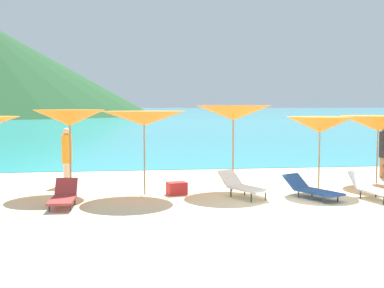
{
  "coord_description": "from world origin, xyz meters",
  "views": [
    {
      "loc": [
        -4.06,
        -10.36,
        2.38
      ],
      "look_at": [
        -2.15,
        4.08,
        1.2
      ],
      "focal_mm": 44.64,
      "sensor_mm": 36.0,
      "label": 1
    }
  ],
  "objects_px": {
    "umbrella_4": "(320,125)",
    "cooler_box": "(177,188)",
    "beachgoer_1": "(67,155)",
    "beachgoer_2": "(384,150)",
    "umbrella_3": "(233,113)",
    "lounge_chair_2": "(375,188)",
    "cruise_ship": "(45,96)",
    "umbrella_1": "(70,118)",
    "umbrella_2": "(144,118)",
    "lounge_chair_0": "(63,196)",
    "umbrella_5": "(378,123)",
    "lounge_chair_4": "(312,189)",
    "lounge_chair_1": "(243,186)"
  },
  "relations": [
    {
      "from": "umbrella_4",
      "to": "cooler_box",
      "type": "height_order",
      "value": "umbrella_4"
    },
    {
      "from": "beachgoer_1",
      "to": "beachgoer_2",
      "type": "relative_size",
      "value": 0.99
    },
    {
      "from": "umbrella_3",
      "to": "cooler_box",
      "type": "relative_size",
      "value": 4.77
    },
    {
      "from": "lounge_chair_2",
      "to": "cruise_ship",
      "type": "relative_size",
      "value": 0.04
    },
    {
      "from": "umbrella_1",
      "to": "lounge_chair_2",
      "type": "bearing_deg",
      "value": -15.26
    },
    {
      "from": "umbrella_2",
      "to": "cruise_ship",
      "type": "xyz_separation_m",
      "value": [
        -35.58,
        197.07,
        4.52
      ]
    },
    {
      "from": "cruise_ship",
      "to": "beachgoer_1",
      "type": "bearing_deg",
      "value": -89.01
    },
    {
      "from": "umbrella_4",
      "to": "umbrella_1",
      "type": "bearing_deg",
      "value": 174.55
    },
    {
      "from": "umbrella_1",
      "to": "cruise_ship",
      "type": "height_order",
      "value": "cruise_ship"
    },
    {
      "from": "umbrella_2",
      "to": "cooler_box",
      "type": "bearing_deg",
      "value": -11.4
    },
    {
      "from": "lounge_chair_2",
      "to": "umbrella_1",
      "type": "bearing_deg",
      "value": 151.82
    },
    {
      "from": "lounge_chair_2",
      "to": "beachgoer_2",
      "type": "xyz_separation_m",
      "value": [
        2.17,
        3.45,
        0.64
      ]
    },
    {
      "from": "beachgoer_2",
      "to": "cruise_ship",
      "type": "relative_size",
      "value": 0.04
    },
    {
      "from": "umbrella_1",
      "to": "cooler_box",
      "type": "distance_m",
      "value": 3.52
    },
    {
      "from": "umbrella_2",
      "to": "lounge_chair_0",
      "type": "height_order",
      "value": "umbrella_2"
    },
    {
      "from": "beachgoer_1",
      "to": "umbrella_2",
      "type": "bearing_deg",
      "value": 14.75
    },
    {
      "from": "umbrella_4",
      "to": "lounge_chair_2",
      "type": "height_order",
      "value": "umbrella_4"
    },
    {
      "from": "beachgoer_1",
      "to": "cruise_ship",
      "type": "distance_m",
      "value": 198.12
    },
    {
      "from": "umbrella_5",
      "to": "beachgoer_2",
      "type": "bearing_deg",
      "value": 52.77
    },
    {
      "from": "umbrella_3",
      "to": "cruise_ship",
      "type": "height_order",
      "value": "cruise_ship"
    },
    {
      "from": "lounge_chair_4",
      "to": "beachgoer_2",
      "type": "height_order",
      "value": "beachgoer_2"
    },
    {
      "from": "umbrella_1",
      "to": "umbrella_4",
      "type": "height_order",
      "value": "umbrella_1"
    },
    {
      "from": "lounge_chair_4",
      "to": "beachgoer_1",
      "type": "distance_m",
      "value": 7.17
    },
    {
      "from": "umbrella_3",
      "to": "cooler_box",
      "type": "bearing_deg",
      "value": -158.79
    },
    {
      "from": "beachgoer_1",
      "to": "lounge_chair_1",
      "type": "bearing_deg",
      "value": 25.32
    },
    {
      "from": "umbrella_5",
      "to": "lounge_chair_1",
      "type": "bearing_deg",
      "value": -159.94
    },
    {
      "from": "umbrella_4",
      "to": "lounge_chair_0",
      "type": "relative_size",
      "value": 1.52
    },
    {
      "from": "umbrella_1",
      "to": "umbrella_4",
      "type": "distance_m",
      "value": 6.93
    },
    {
      "from": "lounge_chair_1",
      "to": "beachgoer_2",
      "type": "relative_size",
      "value": 0.96
    },
    {
      "from": "umbrella_4",
      "to": "lounge_chair_0",
      "type": "bearing_deg",
      "value": -168.95
    },
    {
      "from": "umbrella_2",
      "to": "lounge_chair_1",
      "type": "height_order",
      "value": "umbrella_2"
    },
    {
      "from": "umbrella_2",
      "to": "cruise_ship",
      "type": "distance_m",
      "value": 200.31
    },
    {
      "from": "umbrella_3",
      "to": "cooler_box",
      "type": "xyz_separation_m",
      "value": [
        -1.68,
        -0.65,
        -2.0
      ]
    },
    {
      "from": "umbrella_1",
      "to": "umbrella_5",
      "type": "bearing_deg",
      "value": 1.47
    },
    {
      "from": "lounge_chair_0",
      "to": "beachgoer_2",
      "type": "bearing_deg",
      "value": 19.94
    },
    {
      "from": "umbrella_1",
      "to": "lounge_chair_0",
      "type": "distance_m",
      "value": 2.68
    },
    {
      "from": "umbrella_4",
      "to": "umbrella_5",
      "type": "distance_m",
      "value": 2.4
    },
    {
      "from": "beachgoer_2",
      "to": "lounge_chair_0",
      "type": "bearing_deg",
      "value": 29.92
    },
    {
      "from": "umbrella_4",
      "to": "beachgoer_2",
      "type": "xyz_separation_m",
      "value": [
        3.05,
        1.98,
        -0.92
      ]
    },
    {
      "from": "cruise_ship",
      "to": "cooler_box",
      "type": "bearing_deg",
      "value": -88.23
    },
    {
      "from": "lounge_chair_2",
      "to": "lounge_chair_4",
      "type": "distance_m",
      "value": 1.56
    },
    {
      "from": "umbrella_2",
      "to": "umbrella_5",
      "type": "bearing_deg",
      "value": 7.25
    },
    {
      "from": "umbrella_3",
      "to": "beachgoer_2",
      "type": "height_order",
      "value": "umbrella_3"
    },
    {
      "from": "beachgoer_1",
      "to": "cooler_box",
      "type": "xyz_separation_m",
      "value": [
        3.1,
        -2.03,
        -0.74
      ]
    },
    {
      "from": "umbrella_3",
      "to": "beachgoer_2",
      "type": "xyz_separation_m",
      "value": [
        5.42,
        1.52,
        -1.25
      ]
    },
    {
      "from": "lounge_chair_4",
      "to": "umbrella_5",
      "type": "bearing_deg",
      "value": 10.03
    },
    {
      "from": "cooler_box",
      "to": "lounge_chair_2",
      "type": "bearing_deg",
      "value": -29.11
    },
    {
      "from": "umbrella_1",
      "to": "beachgoer_1",
      "type": "bearing_deg",
      "value": 101.47
    },
    {
      "from": "cooler_box",
      "to": "umbrella_3",
      "type": "bearing_deg",
      "value": 6.7
    },
    {
      "from": "cooler_box",
      "to": "beachgoer_1",
      "type": "bearing_deg",
      "value": 132.24
    }
  ]
}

